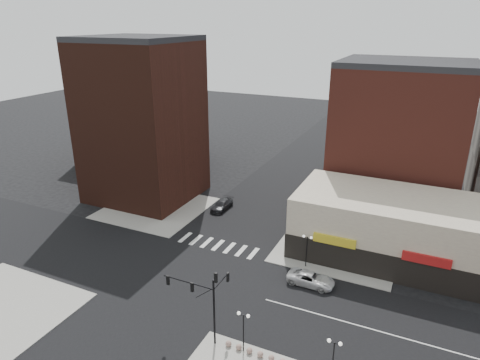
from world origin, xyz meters
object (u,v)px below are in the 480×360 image
at_px(street_lamp_se_b, 334,350).
at_px(dark_sedan_north, 222,205).
at_px(street_lamp_se_a, 243,322).
at_px(white_suv, 311,279).
at_px(traffic_signal, 206,294).
at_px(street_lamp_ne, 307,243).

relative_size(street_lamp_se_b, dark_sedan_north, 0.84).
relative_size(street_lamp_se_a, white_suv, 0.78).
bearing_deg(street_lamp_se_a, dark_sedan_north, 120.82).
height_order(traffic_signal, street_lamp_ne, traffic_signal).
distance_m(street_lamp_ne, white_suv, 4.41).
relative_size(traffic_signal, dark_sedan_north, 1.57).
height_order(traffic_signal, street_lamp_se_a, traffic_signal).
xyz_separation_m(street_lamp_se_a, white_suv, (2.57, 12.76, -2.55)).
bearing_deg(white_suv, traffic_signal, 153.90).
height_order(street_lamp_se_b, white_suv, street_lamp_se_b).
bearing_deg(street_lamp_ne, street_lamp_se_a, -93.58).
relative_size(traffic_signal, white_suv, 1.46).
bearing_deg(white_suv, dark_sedan_north, 53.73).
bearing_deg(street_lamp_ne, street_lamp_se_b, -66.37).
distance_m(traffic_signal, street_lamp_se_b, 11.88).
xyz_separation_m(street_lamp_se_b, dark_sedan_north, (-23.86, 26.57, -2.57)).
xyz_separation_m(street_lamp_se_a, dark_sedan_north, (-15.86, 26.57, -2.57)).
relative_size(street_lamp_se_b, white_suv, 0.78).
height_order(street_lamp_ne, white_suv, street_lamp_ne).
xyz_separation_m(street_lamp_ne, white_suv, (1.57, -3.24, -2.55)).
distance_m(traffic_signal, street_lamp_se_a, 4.12).
relative_size(traffic_signal, street_lamp_se_a, 1.87).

